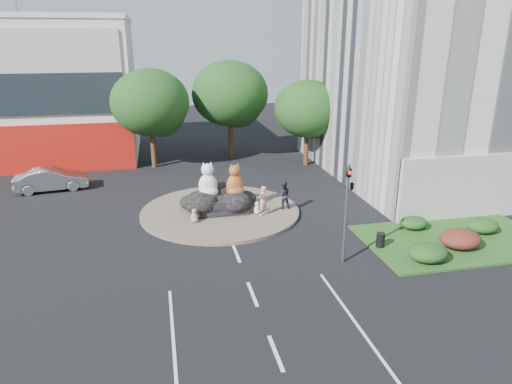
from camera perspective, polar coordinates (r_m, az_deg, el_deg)
ground at (r=20.25m, az=-0.44°, el=-12.66°), size 120.00×120.00×0.00m
roundabout_island at (r=29.10m, az=-4.50°, el=-2.41°), size 10.00×10.00×0.20m
rock_plinth at (r=28.91m, az=-4.53°, el=-1.39°), size 3.20×2.60×0.90m
grass_verge at (r=27.36m, az=23.68°, el=-5.51°), size 10.00×6.00×0.12m
tree_left at (r=39.36m, az=-12.97°, el=10.47°), size 6.46×6.46×8.27m
tree_mid at (r=41.83m, az=-3.19°, el=11.79°), size 6.84×6.84×8.76m
tree_right at (r=39.53m, az=6.54°, el=9.95°), size 5.70×5.70×7.30m
hedge_near_green at (r=24.04m, az=20.69°, el=-7.11°), size 2.00×1.60×0.90m
hedge_red at (r=26.13m, az=24.18°, el=-5.38°), size 2.20×1.76×0.99m
hedge_mid_green at (r=28.73m, az=26.48°, el=-3.78°), size 1.80×1.44×0.81m
hedge_back_green at (r=27.76m, az=19.15°, el=-3.66°), size 1.60×1.28×0.72m
traffic_light at (r=21.93m, az=11.58°, el=-0.10°), size 0.44×1.24×5.00m
street_lamp at (r=30.41m, az=20.66°, el=6.13°), size 2.34×0.22×8.06m
cat_white at (r=28.38m, az=-6.05°, el=1.55°), size 1.43×1.26×2.27m
cat_tabby at (r=28.47m, az=-2.67°, el=1.54°), size 1.37×1.22×2.12m
kitten_calico at (r=27.20m, az=-7.72°, el=-2.88°), size 0.63×0.59×0.85m
kitten_white at (r=28.27m, az=0.13°, el=-1.92°), size 0.63×0.63×0.79m
pedestrian_pink at (r=27.87m, az=0.84°, el=-1.07°), size 0.80×0.78×1.85m
pedestrian_dark at (r=28.96m, az=3.48°, el=-0.39°), size 0.90×0.71×1.79m
parked_car at (r=36.24m, az=-24.20°, el=1.45°), size 5.22×2.43×1.66m
litter_bin at (r=24.90m, az=15.29°, el=-5.79°), size 0.45×0.45×0.76m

